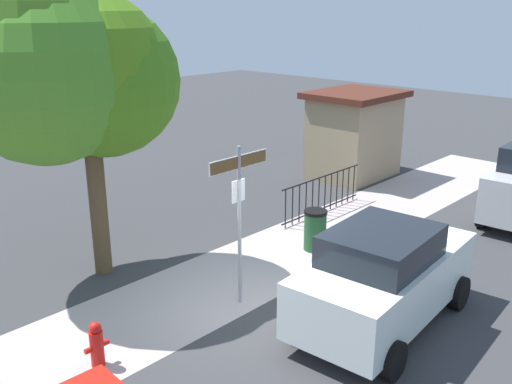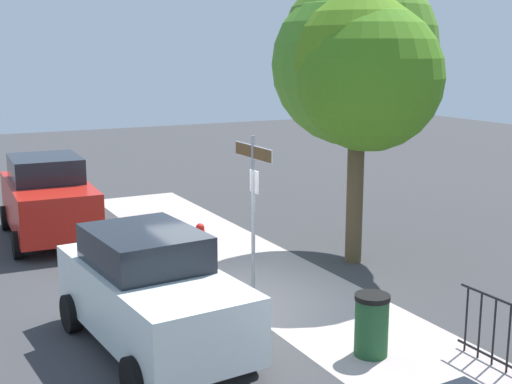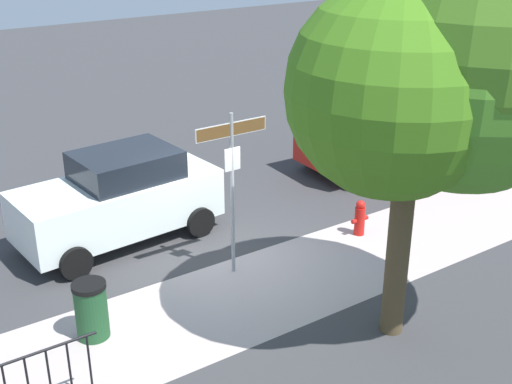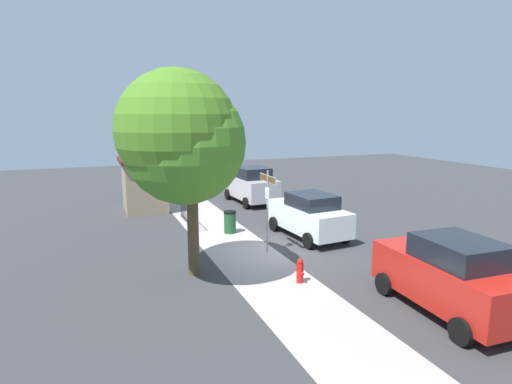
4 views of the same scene
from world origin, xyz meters
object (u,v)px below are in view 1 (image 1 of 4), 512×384
Objects in this scene: car_white at (384,276)px; shade_tree at (60,66)px; utility_shed at (354,133)px; street_sign at (239,196)px; trash_bin at (315,230)px; fire_hydrant at (97,344)px.

shade_tree is at bearing 110.31° from car_white.
utility_shed is (10.27, 0.04, -2.95)m from shade_tree.
car_white is (1.20, -2.42, -1.24)m from street_sign.
shade_tree is at bearing 147.34° from trash_bin.
fire_hydrant is at bearing -164.86° from utility_shed.
street_sign is 4.01× the size of fire_hydrant.
trash_bin reaches higher than fire_hydrant.
fire_hydrant is 0.80× the size of trash_bin.
street_sign is 3.53m from fire_hydrant.
shade_tree is at bearing -179.80° from utility_shed.
shade_tree is 1.53× the size of car_white.
car_white is at bearing -142.53° from utility_shed.
shade_tree is (-1.47, 3.36, 2.21)m from street_sign.
shade_tree reaches higher than street_sign.
fire_hydrant is (-1.56, -3.16, -4.02)m from shade_tree.
trash_bin is at bearing 9.44° from street_sign.
street_sign is at bearing -158.87° from utility_shed.
shade_tree is at bearing 113.62° from street_sign.
street_sign is at bearing 111.87° from car_white.
fire_hydrant is at bearing -116.23° from shade_tree.
utility_shed reaches higher than car_white.
car_white is 9.58m from utility_shed.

